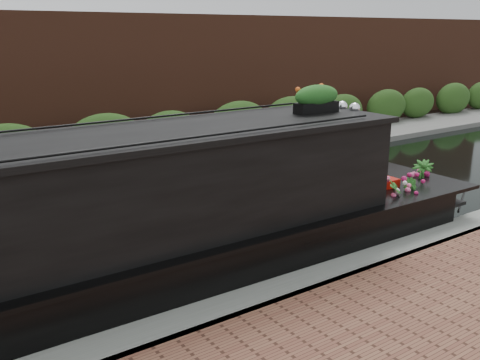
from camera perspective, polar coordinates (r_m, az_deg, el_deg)
ground at (r=10.17m, az=-4.05°, el=-4.48°), size 80.00×80.00×0.00m
near_bank_coping at (r=7.75m, az=8.90°, el=-11.32°), size 40.00×0.60×0.50m
far_bank_path at (r=13.78m, az=-13.09°, el=0.55°), size 40.00×2.40×0.34m
far_hedge at (r=14.60m, az=-14.42°, el=1.30°), size 40.00×1.10×2.80m
far_brick_wall at (r=16.54m, az=-17.03°, el=2.75°), size 40.00×1.00×8.00m
narrowboat at (r=7.21m, az=-13.23°, el=-6.23°), size 12.29×2.33×2.90m
rope_fender at (r=11.41m, az=19.10°, el=-2.24°), size 0.31×0.39×0.31m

